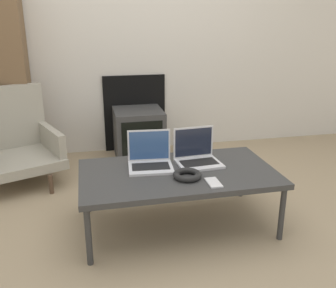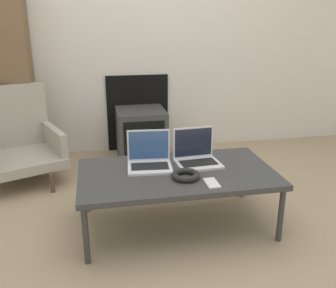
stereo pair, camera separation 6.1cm
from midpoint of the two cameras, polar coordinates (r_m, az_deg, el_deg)
ground_plane at (r=2.51m, az=2.72°, el=-13.73°), size 14.00×14.00×0.00m
wall_back at (r=3.90m, az=-3.64°, el=17.81°), size 7.00×0.08×2.60m
table at (r=2.46m, az=2.07°, el=-4.77°), size 1.27×0.71×0.40m
laptop_left at (r=2.51m, az=-2.17°, el=-2.32°), size 0.31×0.27×0.24m
laptop_right at (r=2.58m, az=5.03°, el=-1.80°), size 0.31×0.26×0.24m
headphones at (r=2.34m, az=3.45°, el=-4.76°), size 0.18×0.18×0.04m
phone at (r=2.29m, az=7.44°, el=-5.92°), size 0.07×0.14×0.01m
tv at (r=3.76m, az=-3.65°, el=1.61°), size 0.47×0.49×0.49m
armchair at (r=3.48m, az=-21.82°, el=0.77°), size 0.85×0.86×0.79m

